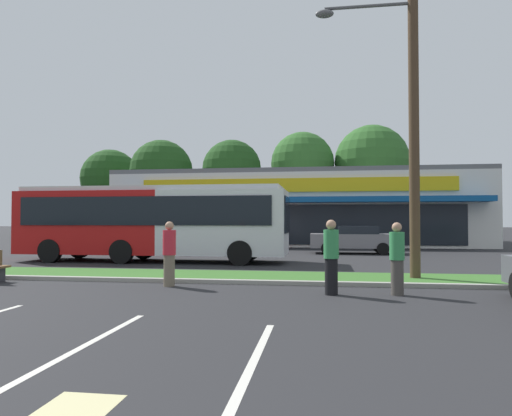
{
  "coord_description": "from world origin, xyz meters",
  "views": [
    {
      "loc": [
        2.1,
        0.12,
        1.81
      ],
      "look_at": [
        -0.44,
        18.1,
        2.29
      ],
      "focal_mm": 31.83,
      "sensor_mm": 36.0,
      "label": 1
    }
  ],
  "objects_px": {
    "pedestrian_by_pole": "(169,254)",
    "pedestrian_near_bench": "(331,257)",
    "city_bus": "(153,221)",
    "car_0": "(126,238)",
    "utility_pole": "(409,76)",
    "car_3": "(354,239)",
    "pedestrian_mid": "(397,259)"
  },
  "relations": [
    {
      "from": "car_0",
      "to": "pedestrian_near_bench",
      "type": "relative_size",
      "value": 2.46
    },
    {
      "from": "utility_pole",
      "to": "pedestrian_mid",
      "type": "distance_m",
      "value": 5.86
    },
    {
      "from": "utility_pole",
      "to": "pedestrian_by_pole",
      "type": "xyz_separation_m",
      "value": [
        -6.72,
        -1.89,
        -5.21
      ]
    },
    {
      "from": "pedestrian_mid",
      "to": "pedestrian_near_bench",
      "type": "bearing_deg",
      "value": 126.59
    },
    {
      "from": "pedestrian_near_bench",
      "to": "pedestrian_mid",
      "type": "xyz_separation_m",
      "value": [
        1.57,
        0.16,
        -0.03
      ]
    },
    {
      "from": "city_bus",
      "to": "pedestrian_mid",
      "type": "relative_size",
      "value": 6.73
    },
    {
      "from": "city_bus",
      "to": "car_0",
      "type": "height_order",
      "value": "city_bus"
    },
    {
      "from": "utility_pole",
      "to": "pedestrian_near_bench",
      "type": "relative_size",
      "value": 6.33
    },
    {
      "from": "city_bus",
      "to": "car_0",
      "type": "distance_m",
      "value": 7.6
    },
    {
      "from": "utility_pole",
      "to": "car_3",
      "type": "bearing_deg",
      "value": 94.14
    },
    {
      "from": "pedestrian_near_bench",
      "to": "car_0",
      "type": "bearing_deg",
      "value": -60.08
    },
    {
      "from": "city_bus",
      "to": "pedestrian_mid",
      "type": "distance_m",
      "value": 11.9
    },
    {
      "from": "utility_pole",
      "to": "city_bus",
      "type": "bearing_deg",
      "value": 152.58
    },
    {
      "from": "utility_pole",
      "to": "car_3",
      "type": "relative_size",
      "value": 2.49
    },
    {
      "from": "city_bus",
      "to": "pedestrian_by_pole",
      "type": "relative_size",
      "value": 6.66
    },
    {
      "from": "pedestrian_by_pole",
      "to": "pedestrian_mid",
      "type": "xyz_separation_m",
      "value": [
        5.92,
        -0.64,
        -0.01
      ]
    },
    {
      "from": "pedestrian_near_bench",
      "to": "pedestrian_mid",
      "type": "relative_size",
      "value": 1.04
    },
    {
      "from": "car_0",
      "to": "pedestrian_near_bench",
      "type": "xyz_separation_m",
      "value": [
        11.56,
        -14.15,
        0.18
      ]
    },
    {
      "from": "car_0",
      "to": "pedestrian_mid",
      "type": "distance_m",
      "value": 19.19
    },
    {
      "from": "car_3",
      "to": "pedestrian_by_pole",
      "type": "bearing_deg",
      "value": 65.64
    },
    {
      "from": "car_0",
      "to": "pedestrian_mid",
      "type": "bearing_deg",
      "value": 133.19
    },
    {
      "from": "car_0",
      "to": "pedestrian_mid",
      "type": "height_order",
      "value": "pedestrian_mid"
    },
    {
      "from": "car_3",
      "to": "utility_pole",
      "type": "bearing_deg",
      "value": 94.14
    },
    {
      "from": "utility_pole",
      "to": "pedestrian_mid",
      "type": "bearing_deg",
      "value": -107.49
    },
    {
      "from": "car_0",
      "to": "car_3",
      "type": "xyz_separation_m",
      "value": [
        13.13,
        -0.29,
        0.04
      ]
    },
    {
      "from": "utility_pole",
      "to": "city_bus",
      "type": "xyz_separation_m",
      "value": [
        -9.87,
        5.12,
        -4.34
      ]
    },
    {
      "from": "pedestrian_near_bench",
      "to": "pedestrian_by_pole",
      "type": "bearing_deg",
      "value": -19.73
    },
    {
      "from": "city_bus",
      "to": "car_0",
      "type": "bearing_deg",
      "value": 123.16
    },
    {
      "from": "utility_pole",
      "to": "car_0",
      "type": "relative_size",
      "value": 2.57
    },
    {
      "from": "city_bus",
      "to": "pedestrian_by_pole",
      "type": "distance_m",
      "value": 7.74
    },
    {
      "from": "pedestrian_near_bench",
      "to": "pedestrian_mid",
      "type": "bearing_deg",
      "value": 176.34
    },
    {
      "from": "pedestrian_by_pole",
      "to": "pedestrian_near_bench",
      "type": "bearing_deg",
      "value": -0.75
    }
  ]
}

